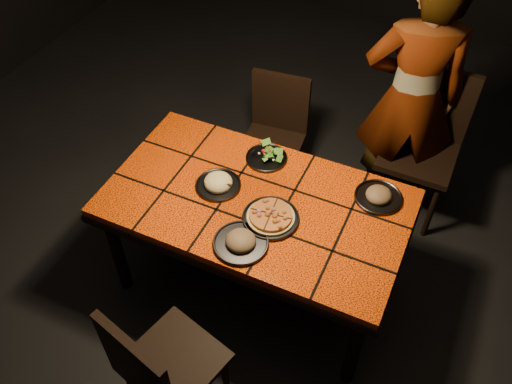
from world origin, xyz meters
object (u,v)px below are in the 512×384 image
at_px(dining_table, 256,210).
at_px(diner, 411,99).
at_px(plate_pasta, 218,183).
at_px(chair_far_right, 425,136).
at_px(chair_far_left, 276,129).
at_px(chair_near, 159,367).
at_px(plate_pizza, 271,217).

distance_m(dining_table, diner, 1.20).
xyz_separation_m(dining_table, diner, (0.55, 1.05, 0.19)).
bearing_deg(plate_pasta, chair_far_right, 50.07).
bearing_deg(chair_far_right, dining_table, -121.83).
bearing_deg(chair_far_left, chair_far_right, 8.54).
bearing_deg(chair_far_right, plate_pasta, -129.73).
height_order(chair_far_left, plate_pasta, chair_far_left).
distance_m(chair_far_right, diner, 0.31).
xyz_separation_m(chair_near, plate_pizza, (0.18, 0.85, 0.24)).
relative_size(chair_near, chair_far_right, 0.89).
distance_m(chair_far_left, chair_far_right, 0.97).
xyz_separation_m(chair_far_right, diner, (-0.14, -0.04, 0.28)).
xyz_separation_m(dining_table, chair_far_right, (0.69, 1.10, -0.08)).
xyz_separation_m(plate_pizza, plate_pasta, (-0.35, 0.10, 0.00)).
xyz_separation_m(chair_near, diner, (0.61, 1.99, 0.34)).
distance_m(chair_near, diner, 2.11).
bearing_deg(plate_pizza, chair_far_right, 64.72).
bearing_deg(chair_near, chair_far_right, -95.34).
xyz_separation_m(chair_far_right, plate_pizza, (-0.56, -1.19, 0.18)).
relative_size(dining_table, plate_pizza, 5.46).
bearing_deg(chair_near, dining_table, -78.72).
height_order(chair_far_left, diner, diner).
bearing_deg(chair_near, plate_pasta, -64.95).
distance_m(dining_table, chair_far_right, 1.29).
xyz_separation_m(diner, plate_pasta, (-0.78, -1.05, -0.09)).
distance_m(plate_pizza, plate_pasta, 0.37).
relative_size(chair_far_right, diner, 0.59).
distance_m(chair_far_right, plate_pizza, 1.33).
distance_m(dining_table, plate_pizza, 0.18).
bearing_deg(chair_far_right, chair_near, -109.82).
bearing_deg(dining_table, plate_pasta, 178.91).
height_order(diner, plate_pizza, diner).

